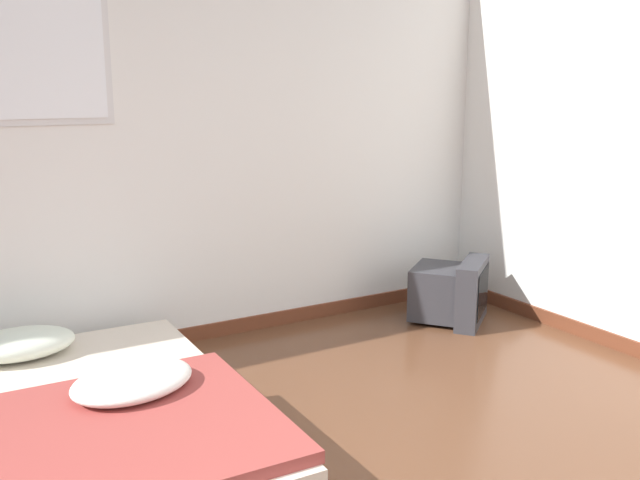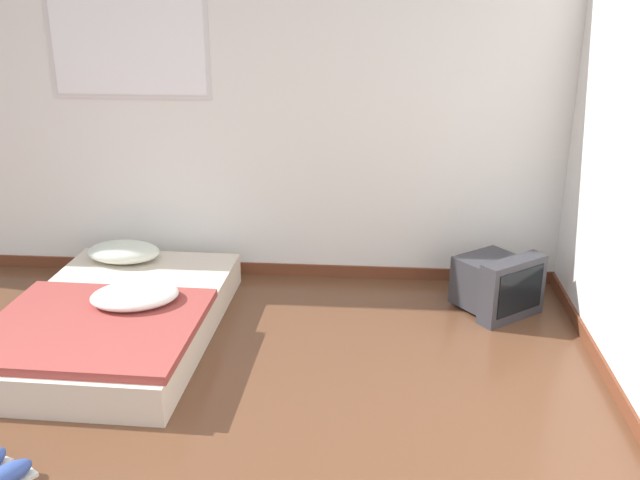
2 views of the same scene
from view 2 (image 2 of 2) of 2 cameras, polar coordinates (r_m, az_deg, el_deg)
wall_back at (r=5.23m, az=-9.61°, el=10.80°), size 7.58×0.08×2.60m
mattress_bed at (r=4.66m, az=-16.00°, el=-5.92°), size 1.23×1.88×0.37m
crt_tv at (r=4.94m, az=13.98°, el=-3.42°), size 0.63×0.63×0.42m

